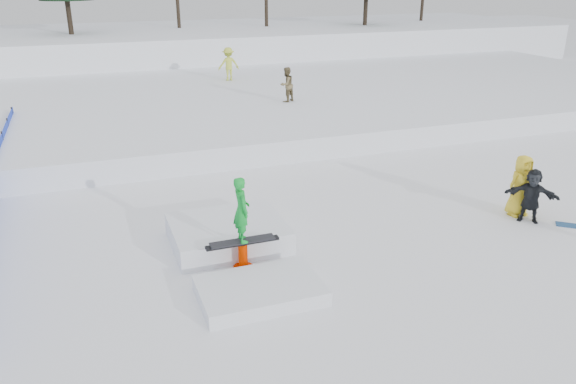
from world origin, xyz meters
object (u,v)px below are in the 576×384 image
object	(u,v)px
walker_olive	(287,85)
walker_ygreen	(229,64)
spectator_yellow	(521,186)
jib_rail_feature	(236,245)
spectator_dark	(532,196)

from	to	relation	value
walker_olive	walker_ygreen	xyz separation A→B (m)	(-1.03, 5.80, 0.09)
spectator_yellow	walker_ygreen	bearing A→B (deg)	97.60
jib_rail_feature	walker_olive	bearing A→B (deg)	64.80
walker_olive	walker_ygreen	size ratio (longest dim) A/B	0.89
spectator_yellow	jib_rail_feature	bearing A→B (deg)	175.19
walker_ygreen	spectator_yellow	bearing A→B (deg)	101.41
spectator_yellow	jib_rail_feature	world-z (taller)	jib_rail_feature
jib_rail_feature	spectator_yellow	bearing A→B (deg)	-1.91
walker_ygreen	spectator_dark	size ratio (longest dim) A/B	1.17
spectator_yellow	walker_olive	bearing A→B (deg)	97.82
walker_olive	spectator_yellow	distance (m)	11.93
spectator_yellow	jib_rail_feature	distance (m)	7.63
walker_ygreen	spectator_dark	xyz separation A→B (m)	(3.23, -17.94, -0.92)
walker_ygreen	spectator_yellow	world-z (taller)	walker_ygreen
walker_ygreen	walker_olive	bearing A→B (deg)	100.95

